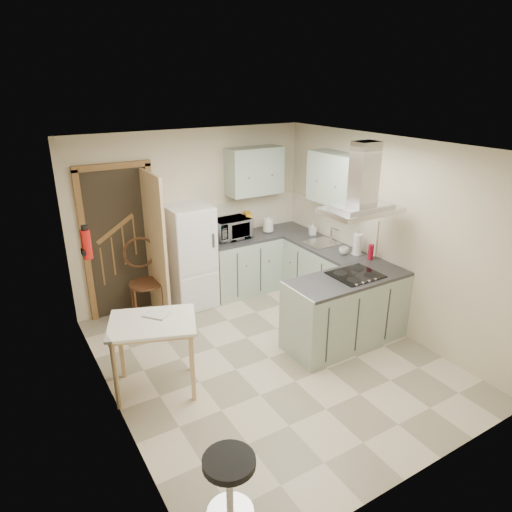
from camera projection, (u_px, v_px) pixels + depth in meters
floor at (269, 358)px, 5.49m from camera, size 4.20×4.20×0.00m
ceiling at (272, 147)px, 4.58m from camera, size 4.20×4.20×0.00m
back_wall at (193, 216)px, 6.71m from camera, size 3.60×0.00×3.60m
left_wall at (105, 300)px, 4.17m from camera, size 0.00×4.20×4.20m
right_wall at (387, 235)px, 5.90m from camera, size 0.00×4.20×4.20m
doorway at (121, 242)px, 6.23m from camera, size 1.10×0.12×2.10m
fridge at (191, 257)px, 6.56m from camera, size 0.60×0.60×1.50m
counter_back at (243, 264)px, 7.08m from camera, size 1.08×0.60×0.90m
counter_right at (312, 268)px, 6.95m from camera, size 0.60×1.95×0.90m
splashback at (250, 214)px, 7.20m from camera, size 1.68×0.02×0.50m
wall_cabinet_back at (254, 171)px, 6.81m from camera, size 0.85×0.35×0.70m
wall_cabinet_right at (336, 179)px, 6.28m from camera, size 0.35×0.90×0.70m
peninsula at (347, 310)px, 5.68m from camera, size 1.55×0.65×0.90m
hob at (355, 275)px, 5.56m from camera, size 0.58×0.50×0.01m
extractor_hood at (361, 210)px, 5.26m from camera, size 0.90×0.55×0.10m
sink at (321, 243)px, 6.64m from camera, size 0.45×0.40×0.01m
fire_extinguisher at (87, 244)px, 4.82m from camera, size 0.10×0.10×0.32m
drop_leaf_table at (155, 355)px, 4.81m from camera, size 1.05×0.93×0.82m
bentwood_chair at (146, 284)px, 6.24m from camera, size 0.52×0.52×1.03m
stool at (230, 486)px, 3.43m from camera, size 0.53×0.53×0.54m
microwave at (231, 229)px, 6.79m from camera, size 0.57×0.40×0.30m
kettle at (268, 225)px, 7.08m from camera, size 0.19×0.19×0.24m
cereal_box at (248, 223)px, 6.98m from camera, size 0.16×0.25×0.34m
soap_bottle at (313, 229)px, 6.96m from camera, size 0.11×0.12×0.20m
paper_towel at (357, 244)px, 6.17m from camera, size 0.13×0.13×0.30m
cup at (344, 251)px, 6.21m from camera, size 0.16×0.16×0.10m
red_bottle at (371, 252)px, 6.01m from camera, size 0.09×0.09×0.21m
book at (152, 314)px, 4.69m from camera, size 0.29×0.30×0.11m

